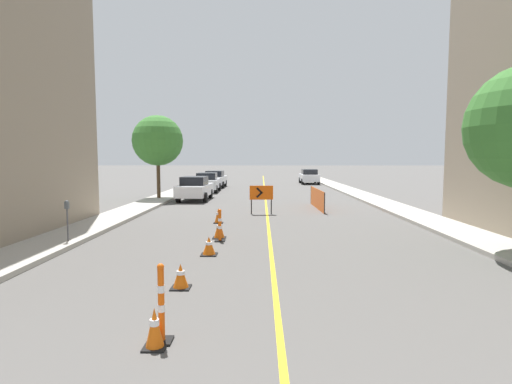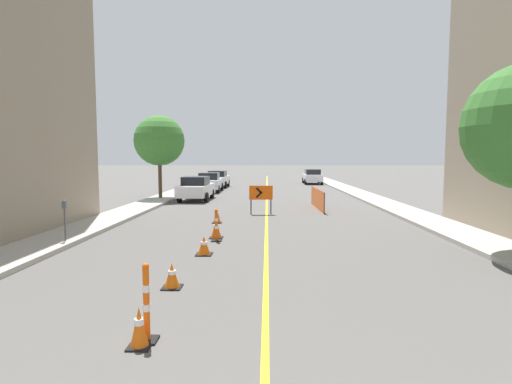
# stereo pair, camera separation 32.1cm
# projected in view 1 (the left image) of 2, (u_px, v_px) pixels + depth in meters

# --- Properties ---
(lane_stripe) EXTENTS (0.12, 62.99, 0.01)m
(lane_stripe) POSITION_uv_depth(u_px,v_px,m) (265.00, 194.00, 31.47)
(lane_stripe) COLOR gold
(lane_stripe) RESTS_ON ground_plane
(sidewalk_left) EXTENTS (1.86, 62.99, 0.15)m
(sidewalk_left) POSITION_uv_depth(u_px,v_px,m) (176.00, 193.00, 31.56)
(sidewalk_left) COLOR #ADA89E
(sidewalk_left) RESTS_ON ground_plane
(sidewalk_right) EXTENTS (1.86, 62.99, 0.15)m
(sidewalk_right) POSITION_uv_depth(u_px,v_px,m) (355.00, 193.00, 31.37)
(sidewalk_right) COLOR #ADA89E
(sidewalk_right) RESTS_ON ground_plane
(traffic_cone_second) EXTENTS (0.34, 0.34, 0.61)m
(traffic_cone_second) POSITION_uv_depth(u_px,v_px,m) (155.00, 328.00, 5.89)
(traffic_cone_second) COLOR black
(traffic_cone_second) RESTS_ON ground_plane
(traffic_cone_third) EXTENTS (0.42, 0.42, 0.54)m
(traffic_cone_third) POSITION_uv_depth(u_px,v_px,m) (181.00, 276.00, 8.59)
(traffic_cone_third) COLOR black
(traffic_cone_third) RESTS_ON ground_plane
(traffic_cone_fourth) EXTENTS (0.47, 0.47, 0.54)m
(traffic_cone_fourth) POSITION_uv_depth(u_px,v_px,m) (209.00, 246.00, 11.55)
(traffic_cone_fourth) COLOR black
(traffic_cone_fourth) RESTS_ON ground_plane
(traffic_cone_fifth) EXTENTS (0.46, 0.46, 0.66)m
(traffic_cone_fifth) POSITION_uv_depth(u_px,v_px,m) (219.00, 229.00, 13.97)
(traffic_cone_fifth) COLOR black
(traffic_cone_fifth) RESTS_ON ground_plane
(traffic_cone_farthest) EXTENTS (0.40, 0.40, 0.66)m
(traffic_cone_farthest) POSITION_uv_depth(u_px,v_px,m) (218.00, 216.00, 17.20)
(traffic_cone_farthest) COLOR black
(traffic_cone_farthest) RESTS_ON ground_plane
(delineator_post_front) EXTENTS (0.31, 0.31, 1.23)m
(delineator_post_front) POSITION_uv_depth(u_px,v_px,m) (161.00, 308.00, 6.06)
(delineator_post_front) COLOR black
(delineator_post_front) RESTS_ON ground_plane
(delineator_post_rear) EXTENTS (0.34, 0.34, 1.10)m
(delineator_post_rear) POSITION_uv_depth(u_px,v_px,m) (220.00, 228.00, 13.43)
(delineator_post_rear) COLOR black
(delineator_post_rear) RESTS_ON ground_plane
(arrow_barricade_primary) EXTENTS (1.17, 0.13, 1.43)m
(arrow_barricade_primary) POSITION_uv_depth(u_px,v_px,m) (261.00, 194.00, 19.89)
(arrow_barricade_primary) COLOR #EF560C
(arrow_barricade_primary) RESTS_ON ground_plane
(safety_mesh_fence) EXTENTS (0.16, 4.57, 1.09)m
(safety_mesh_fence) POSITION_uv_depth(u_px,v_px,m) (317.00, 199.00, 22.18)
(safety_mesh_fence) COLOR #EF560C
(safety_mesh_fence) RESTS_ON ground_plane
(parked_car_curb_near) EXTENTS (1.97, 4.37, 1.59)m
(parked_car_curb_near) POSITION_uv_depth(u_px,v_px,m) (195.00, 188.00, 26.43)
(parked_car_curb_near) COLOR silver
(parked_car_curb_near) RESTS_ON ground_plane
(parked_car_curb_mid) EXTENTS (1.94, 4.34, 1.59)m
(parked_car_curb_mid) POSITION_uv_depth(u_px,v_px,m) (207.00, 182.00, 33.07)
(parked_car_curb_mid) COLOR silver
(parked_car_curb_mid) RESTS_ON ground_plane
(parked_car_curb_far) EXTENTS (1.96, 4.36, 1.59)m
(parked_car_curb_far) POSITION_uv_depth(u_px,v_px,m) (215.00, 179.00, 38.15)
(parked_car_curb_far) COLOR silver
(parked_car_curb_far) RESTS_ON ground_plane
(parked_car_opposite_side) EXTENTS (1.94, 4.32, 1.59)m
(parked_car_opposite_side) POSITION_uv_depth(u_px,v_px,m) (309.00, 176.00, 43.33)
(parked_car_opposite_side) COLOR silver
(parked_car_opposite_side) RESTS_ON ground_plane
(parking_meter_far_curb) EXTENTS (0.12, 0.11, 1.32)m
(parking_meter_far_curb) POSITION_uv_depth(u_px,v_px,m) (67.00, 212.00, 12.73)
(parking_meter_far_curb) COLOR #4C4C51
(parking_meter_far_curb) RESTS_ON sidewalk_left
(street_tree_left_near) EXTENTS (3.33, 3.33, 5.48)m
(street_tree_left_near) POSITION_uv_depth(u_px,v_px,m) (158.00, 141.00, 26.46)
(street_tree_left_near) COLOR #4C3823
(street_tree_left_near) RESTS_ON sidewalk_left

